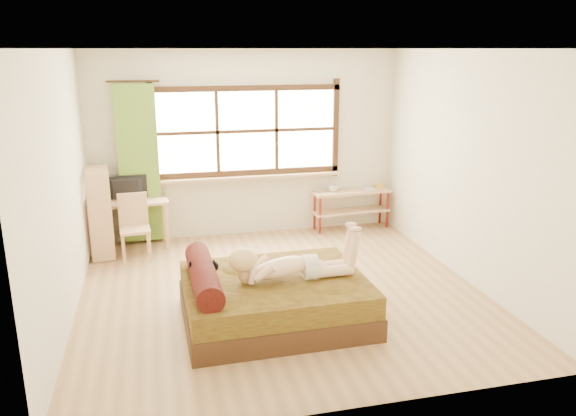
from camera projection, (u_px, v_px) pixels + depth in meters
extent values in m
plane|color=#9E754C|center=(282.00, 292.00, 6.46)|extent=(4.50, 4.50, 0.00)
plane|color=white|center=(281.00, 49.00, 5.72)|extent=(4.50, 4.50, 0.00)
plane|color=silver|center=(247.00, 145.00, 8.20)|extent=(4.50, 0.00, 4.50)
plane|color=silver|center=(351.00, 246.00, 3.99)|extent=(4.50, 0.00, 4.50)
plane|color=silver|center=(61.00, 189.00, 5.59)|extent=(0.00, 4.50, 4.50)
plane|color=silver|center=(468.00, 168.00, 6.60)|extent=(0.00, 4.50, 4.50)
cube|color=#FFEDBF|center=(247.00, 131.00, 8.14)|extent=(2.60, 0.01, 1.30)
cube|color=tan|center=(249.00, 177.00, 8.25)|extent=(2.80, 0.16, 0.04)
cube|color=olive|center=(139.00, 164.00, 7.79)|extent=(0.55, 0.10, 2.20)
cube|color=#361C10|center=(275.00, 309.00, 5.78)|extent=(1.87, 1.51, 0.23)
cube|color=#391D0D|center=(275.00, 289.00, 5.71)|extent=(1.83, 1.48, 0.23)
cylinder|color=black|center=(203.00, 275.00, 5.48)|extent=(0.28, 1.26, 0.26)
cube|color=tan|center=(127.00, 202.00, 7.71)|extent=(1.14, 0.59, 0.04)
cube|color=tan|center=(90.00, 233.00, 7.47)|extent=(0.05, 0.05, 0.66)
cube|color=tan|center=(167.00, 226.00, 7.77)|extent=(0.05, 0.05, 0.66)
cube|color=tan|center=(91.00, 225.00, 7.84)|extent=(0.05, 0.05, 0.66)
cube|color=tan|center=(164.00, 218.00, 8.14)|extent=(0.05, 0.05, 0.66)
imported|color=black|center=(126.00, 188.00, 7.71)|extent=(0.58, 0.12, 0.33)
cube|color=tan|center=(135.00, 230.00, 7.39)|extent=(0.41, 0.41, 0.04)
cube|color=tan|center=(133.00, 209.00, 7.48)|extent=(0.39, 0.07, 0.44)
cube|color=tan|center=(124.00, 250.00, 7.24)|extent=(0.04, 0.04, 0.38)
cube|color=tan|center=(150.00, 248.00, 7.34)|extent=(0.04, 0.04, 0.38)
cube|color=tan|center=(123.00, 242.00, 7.55)|extent=(0.04, 0.04, 0.38)
cube|color=tan|center=(148.00, 240.00, 7.64)|extent=(0.04, 0.04, 0.38)
cube|color=tan|center=(352.00, 192.00, 8.59)|extent=(1.23, 0.38, 0.04)
cube|color=tan|center=(351.00, 211.00, 8.67)|extent=(1.23, 0.38, 0.03)
cylinder|color=maroon|center=(320.00, 215.00, 8.40)|extent=(0.04, 0.04, 0.61)
cylinder|color=maroon|center=(387.00, 209.00, 8.71)|extent=(0.04, 0.04, 0.61)
cylinder|color=maroon|center=(315.00, 211.00, 8.62)|extent=(0.04, 0.04, 0.61)
cylinder|color=maroon|center=(380.00, 205.00, 8.94)|extent=(0.04, 0.04, 0.61)
cube|color=gold|center=(379.00, 186.00, 8.70)|extent=(0.11, 0.11, 0.08)
imported|color=gray|center=(333.00, 188.00, 8.50)|extent=(0.14, 0.14, 0.10)
imported|color=gray|center=(364.00, 189.00, 8.63)|extent=(0.17, 0.23, 0.02)
cube|color=tan|center=(104.00, 252.00, 7.58)|extent=(0.34, 0.51, 0.03)
cube|color=tan|center=(101.00, 226.00, 7.48)|extent=(0.34, 0.51, 0.03)
cube|color=tan|center=(99.00, 199.00, 7.38)|extent=(0.34, 0.51, 0.03)
cube|color=tan|center=(96.00, 172.00, 7.28)|extent=(0.34, 0.51, 0.03)
cube|color=tan|center=(101.00, 218.00, 7.21)|extent=(0.29, 0.06, 1.19)
cube|color=tan|center=(100.00, 208.00, 7.65)|extent=(0.29, 0.06, 1.19)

